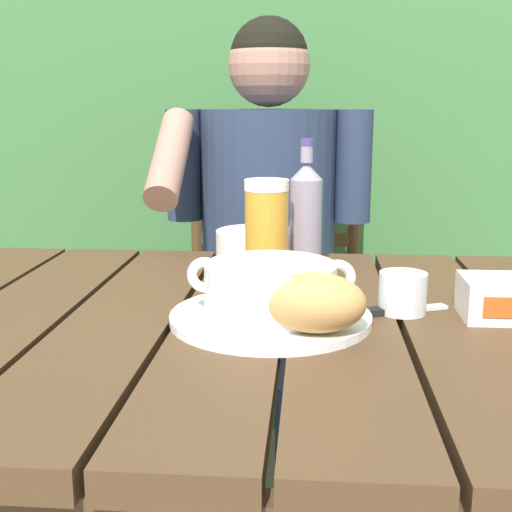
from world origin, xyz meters
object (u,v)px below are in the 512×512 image
object	(u,v)px
serving_plate	(270,317)
water_glass_small	(403,293)
beer_glass	(266,228)
butter_tub	(507,298)
table_knife	(388,311)
soup_bowl	(271,287)
bread_roll	(315,302)
chair_near_diner	(272,307)
diner_bowl	(255,247)
person_eating	(266,240)
beer_bottle	(306,214)

from	to	relation	value
serving_plate	water_glass_small	world-z (taller)	water_glass_small
serving_plate	water_glass_small	size ratio (longest dim) A/B	4.04
beer_glass	butter_tub	size ratio (longest dim) A/B	1.35
beer_glass	table_knife	world-z (taller)	beer_glass
soup_bowl	bread_roll	distance (m)	0.09
chair_near_diner	diner_bowl	size ratio (longest dim) A/B	6.96
butter_tub	diner_bowl	world-z (taller)	diner_bowl
chair_near_diner	soup_bowl	distance (m)	0.93
water_glass_small	butter_tub	xyz separation A→B (m)	(0.14, -0.01, -0.00)
soup_bowl	butter_tub	bearing A→B (deg)	7.54
serving_plate	diner_bowl	size ratio (longest dim) A/B	1.90
chair_near_diner	person_eating	world-z (taller)	person_eating
bread_roll	person_eating	bearing A→B (deg)	98.44
chair_near_diner	table_knife	bearing A→B (deg)	-75.52
beer_bottle	table_knife	world-z (taller)	beer_bottle
person_eating	butter_tub	size ratio (longest dim) A/B	9.97
soup_bowl	serving_plate	bearing A→B (deg)	90.00
bread_roll	beer_glass	bearing A→B (deg)	104.34
serving_plate	diner_bowl	xyz separation A→B (m)	(-0.05, 0.34, 0.03)
soup_bowl	water_glass_small	world-z (taller)	soup_bowl
butter_tub	table_knife	distance (m)	0.16
person_eating	table_knife	bearing A→B (deg)	-71.04
chair_near_diner	soup_bowl	xyz separation A→B (m)	(0.05, -0.88, 0.30)
beer_glass	water_glass_small	world-z (taller)	beer_glass
soup_bowl	beer_glass	xyz separation A→B (m)	(-0.02, 0.25, 0.04)
water_glass_small	table_knife	bearing A→B (deg)	-158.05
chair_near_diner	soup_bowl	bearing A→B (deg)	-86.84
beer_glass	diner_bowl	size ratio (longest dim) A/B	1.15
chair_near_diner	table_knife	xyz separation A→B (m)	(0.22, -0.84, 0.25)
soup_bowl	water_glass_small	size ratio (longest dim) A/B	3.35
chair_near_diner	beer_bottle	size ratio (longest dim) A/B	4.37
water_glass_small	soup_bowl	bearing A→B (deg)	-163.13
serving_plate	butter_tub	bearing A→B (deg)	7.54
beer_bottle	person_eating	bearing A→B (deg)	104.93
soup_bowl	beer_bottle	size ratio (longest dim) A/B	0.99
bread_roll	butter_tub	size ratio (longest dim) A/B	1.10
diner_bowl	beer_bottle	bearing A→B (deg)	-10.31
beer_bottle	table_knife	size ratio (longest dim) A/B	1.57
serving_plate	butter_tub	xyz separation A→B (m)	(0.33, 0.04, 0.02)
serving_plate	soup_bowl	distance (m)	0.04
person_eating	water_glass_small	bearing A→B (deg)	-69.22
soup_bowl	beer_bottle	xyz separation A→B (m)	(0.04, 0.32, 0.05)
chair_near_diner	bread_roll	xyz separation A→B (m)	(0.11, -0.95, 0.30)
serving_plate	beer_glass	world-z (taller)	beer_glass
beer_bottle	chair_near_diner	bearing A→B (deg)	99.47
serving_plate	table_knife	distance (m)	0.17
bread_roll	diner_bowl	world-z (taller)	bread_roll
soup_bowl	beer_bottle	distance (m)	0.33
water_glass_small	table_knife	world-z (taller)	water_glass_small
chair_near_diner	water_glass_small	size ratio (longest dim) A/B	14.85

